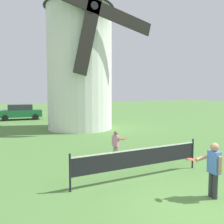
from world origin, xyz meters
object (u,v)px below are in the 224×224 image
parked_car_green (20,112)px  parked_car_red (81,110)px  player_near (213,167)px  tennis_net (140,158)px  player_far (116,143)px  windmill (80,49)px  stray_ball (191,157)px

parked_car_green → parked_car_red: same height
player_near → parked_car_red: (3.75, 21.18, -0.03)m
tennis_net → parked_car_red: parked_car_red is taller
player_near → parked_car_green: parked_car_green is taller
tennis_net → parked_car_red: (4.68, 19.09, 0.13)m
player_near → player_far: player_near is taller
player_far → parked_car_green: bearing=96.7°
parked_car_green → player_near: bearing=-83.2°
windmill → parked_car_red: windmill is taller
player_near → parked_car_green: 21.77m
parked_car_green → tennis_net: bearing=-85.2°
windmill → stray_ball: (1.27, -10.19, -5.94)m
windmill → stray_ball: 11.87m
windmill → tennis_net: bearing=-99.5°
windmill → player_far: size_ratio=10.61×
tennis_net → stray_ball: 3.29m
tennis_net → player_far: player_far is taller
windmill → stray_ball: windmill is taller
windmill → parked_car_red: bearing=70.6°
player_near → tennis_net: bearing=114.1°
player_near → parked_car_green: size_ratio=0.35×
player_far → parked_car_green: parked_car_green is taller
stray_ball → parked_car_red: 18.32m
tennis_net → player_near: player_near is taller
stray_ball → player_far: bearing=151.5°
player_far → stray_ball: size_ratio=5.72×
player_near → parked_car_red: bearing=80.0°
player_far → stray_ball: 3.18m
player_far → stray_ball: bearing=-28.5°
windmill → tennis_net: size_ratio=2.70×
tennis_net → stray_ball: tennis_net is taller
tennis_net → parked_car_red: bearing=76.2°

